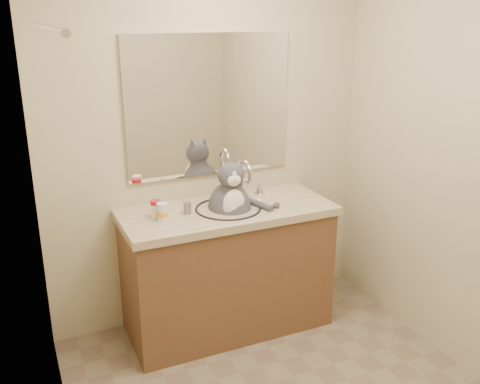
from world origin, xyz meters
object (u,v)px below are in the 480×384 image
pill_bottle_redcap (156,209)px  grey_canister (187,208)px  cat (230,206)px  pill_bottle_orange (162,212)px

pill_bottle_redcap → grey_canister: (0.19, -0.02, -0.02)m
cat → grey_canister: bearing=-175.5°
pill_bottle_orange → grey_canister: 0.18m
pill_bottle_redcap → pill_bottle_orange: (0.02, -0.07, -0.00)m
pill_bottle_orange → cat: bearing=3.9°
pill_bottle_redcap → grey_canister: size_ratio=1.45×
cat → grey_canister: size_ratio=7.28×
pill_bottle_orange → grey_canister: pill_bottle_orange is taller
cat → pill_bottle_redcap: cat is taller
pill_bottle_orange → grey_canister: bearing=15.2°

